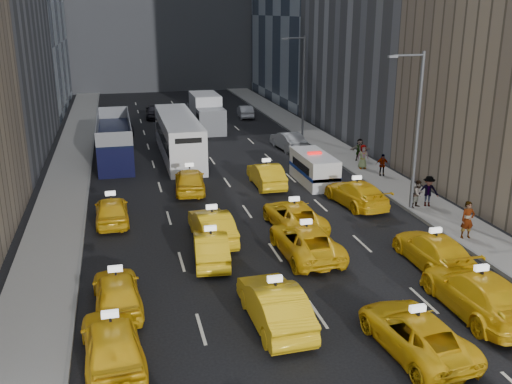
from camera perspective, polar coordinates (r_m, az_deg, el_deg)
ground at (r=20.84m, az=8.09°, el=-14.63°), size 160.00×160.00×0.00m
sidewalk_west at (r=42.82m, az=-18.17°, el=1.92°), size 3.00×90.00×0.15m
sidewalk_east at (r=46.09m, az=8.81°, el=3.69°), size 3.00×90.00×0.15m
curb_west at (r=42.72m, az=-16.24°, el=2.09°), size 0.15×90.00×0.18m
curb_east at (r=45.56m, az=7.12°, el=3.62°), size 0.15×90.00×0.18m
streetlight_near at (r=33.08m, az=15.66°, el=6.32°), size 2.15×0.22×9.00m
streetlight_far at (r=51.21m, az=4.66°, el=10.76°), size 2.15×0.22×9.00m
taxi_4 at (r=19.70m, az=-14.17°, el=-14.34°), size 2.27×4.87×1.61m
taxi_5 at (r=21.29m, az=1.87°, el=-11.16°), size 1.89×4.98×1.62m
taxi_6 at (r=20.60m, az=15.64°, el=-13.35°), size 2.69×5.12×1.37m
taxi_7 at (r=23.60m, az=21.33°, el=-9.37°), size 2.39×5.72×1.65m
taxi_8 at (r=22.92m, az=-13.72°, el=-9.65°), size 2.00×4.48×1.49m
taxi_9 at (r=26.36m, az=-4.54°, el=-5.52°), size 1.93×4.44×1.42m
taxi_10 at (r=27.02m, az=4.98°, el=-4.88°), size 2.53×5.33×1.47m
taxi_11 at (r=27.11m, az=17.34°, el=-5.56°), size 2.23×5.18×1.49m
taxi_12 at (r=31.90m, az=-14.23°, el=-1.77°), size 1.81×4.37×1.48m
taxi_13 at (r=28.69m, az=-4.42°, el=-3.38°), size 1.91×4.82×1.56m
taxi_14 at (r=30.29m, az=3.81°, el=-2.36°), size 2.56×5.18×1.41m
taxi_15 at (r=34.26m, az=9.97°, el=-0.12°), size 2.67×5.35×1.49m
taxi_16 at (r=36.46m, az=-6.63°, el=1.19°), size 2.32×4.77×1.57m
taxi_17 at (r=37.43m, az=1.03°, el=1.73°), size 1.67×4.72×1.55m
nypd_van at (r=38.30m, az=5.83°, el=2.31°), size 2.27×5.10×2.14m
double_decker at (r=45.47m, az=-13.96°, el=5.14°), size 3.87×11.22×3.20m
city_bus at (r=45.24m, az=-7.76°, el=5.47°), size 4.31×12.80×3.24m
box_truck at (r=55.73m, az=-4.94°, el=7.91°), size 2.64×7.36×3.34m
misc_car_0 at (r=47.67m, az=3.21°, el=5.17°), size 2.02×4.64×1.48m
misc_car_1 at (r=55.52m, az=-13.63°, el=6.49°), size 2.74×5.45×1.48m
misc_car_2 at (r=64.81m, az=-5.86°, el=8.52°), size 2.91×5.81×1.62m
misc_car_3 at (r=62.71m, az=-10.12°, el=8.00°), size 2.05×4.64×1.55m
misc_car_4 at (r=62.07m, az=-1.07°, el=8.06°), size 1.76×4.13×1.32m
pedestrian_0 at (r=30.37m, az=20.40°, el=-2.62°), size 0.73×0.50×1.92m
pedestrian_1 at (r=34.23m, az=15.92°, el=-0.19°), size 0.89×0.70×1.62m
pedestrian_2 at (r=34.60m, az=16.85°, el=0.09°), size 1.27×0.87×1.81m
pedestrian_3 at (r=40.29m, az=12.50°, el=2.67°), size 0.97×0.63×1.53m
pedestrian_4 at (r=41.87m, az=10.65°, el=3.50°), size 0.89×0.56×1.74m
pedestrian_5 at (r=44.08m, az=10.33°, el=4.19°), size 1.60×0.64×1.67m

